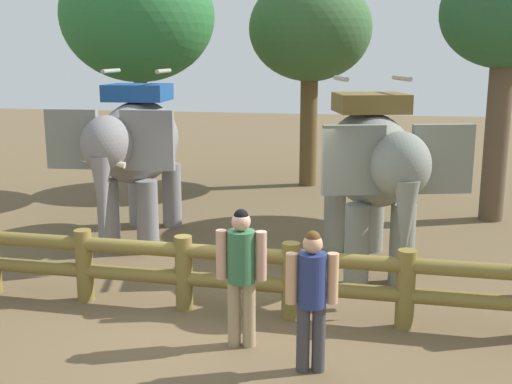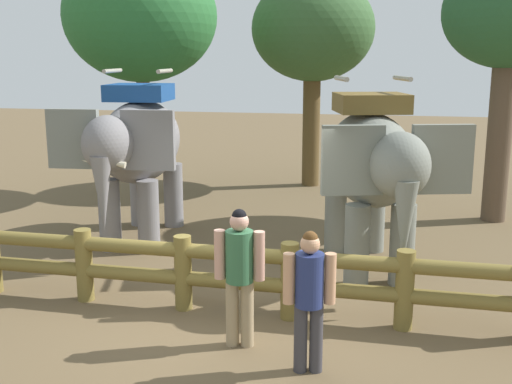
# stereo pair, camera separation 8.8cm
# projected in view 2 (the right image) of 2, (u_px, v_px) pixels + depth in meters

# --- Properties ---
(ground_plane) EXTENTS (60.00, 60.00, 0.00)m
(ground_plane) POSITION_uv_depth(u_px,v_px,m) (233.00, 318.00, 8.46)
(ground_plane) COLOR brown
(log_fence) EXTENTS (7.67, 0.39, 1.05)m
(log_fence) POSITION_uv_depth(u_px,v_px,m) (235.00, 271.00, 8.50)
(log_fence) COLOR brown
(log_fence) RESTS_ON ground
(elephant_near_left) EXTENTS (2.13, 3.75, 3.21)m
(elephant_near_left) POSITION_uv_depth(u_px,v_px,m) (137.00, 147.00, 11.63)
(elephant_near_left) COLOR slate
(elephant_near_left) RESTS_ON ground
(elephant_center) EXTENTS (2.42, 3.74, 3.13)m
(elephant_center) POSITION_uv_depth(u_px,v_px,m) (372.00, 165.00, 9.93)
(elephant_center) COLOR slate
(elephant_center) RESTS_ON ground
(tourist_woman_in_black) EXTENTS (0.57, 0.37, 1.62)m
(tourist_woman_in_black) POSITION_uv_depth(u_px,v_px,m) (309.00, 292.00, 6.86)
(tourist_woman_in_black) COLOR #38373C
(tourist_woman_in_black) RESTS_ON ground
(tourist_man_in_blue) EXTENTS (0.60, 0.35, 1.71)m
(tourist_man_in_blue) POSITION_uv_depth(u_px,v_px,m) (239.00, 268.00, 7.48)
(tourist_man_in_blue) COLOR tan
(tourist_man_in_blue) RESTS_ON ground
(tree_far_left) EXTENTS (2.64, 2.64, 5.42)m
(tree_far_left) POSITION_uv_depth(u_px,v_px,m) (509.00, 19.00, 12.61)
(tree_far_left) COLOR brown
(tree_far_left) RESTS_ON ground
(tree_back_center) EXTENTS (3.17, 3.17, 5.47)m
(tree_back_center) POSITION_uv_depth(u_px,v_px,m) (313.00, 31.00, 16.27)
(tree_back_center) COLOR brown
(tree_back_center) RESTS_ON ground
(tree_far_right) EXTENTS (3.62, 3.62, 5.89)m
(tree_far_right) POSITION_uv_depth(u_px,v_px,m) (140.00, 17.00, 14.87)
(tree_far_right) COLOR brown
(tree_far_right) RESTS_ON ground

